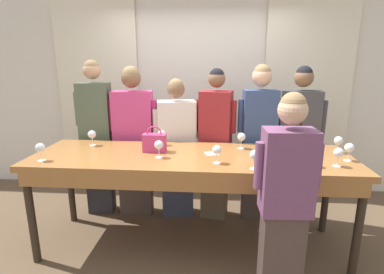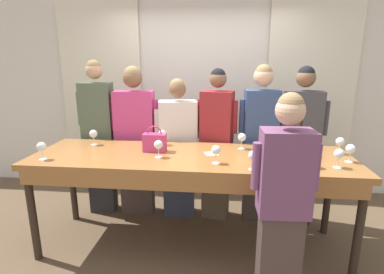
{
  "view_description": "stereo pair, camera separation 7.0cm",
  "coord_description": "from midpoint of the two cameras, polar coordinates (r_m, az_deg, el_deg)",
  "views": [
    {
      "loc": [
        0.22,
        -2.68,
        1.83
      ],
      "look_at": [
        0.0,
        0.09,
        1.11
      ],
      "focal_mm": 28.0,
      "sensor_mm": 36.0,
      "label": 1
    },
    {
      "loc": [
        0.29,
        -2.68,
        1.83
      ],
      "look_at": [
        0.0,
        0.09,
        1.11
      ],
      "focal_mm": 28.0,
      "sensor_mm": 36.0,
      "label": 2
    }
  ],
  "objects": [
    {
      "name": "guest_navy_coat",
      "position": [
        3.46,
        11.96,
        -0.67
      ],
      "size": [
        0.49,
        0.24,
        1.79
      ],
      "color": "#473833",
      "rests_on": "ground_plane"
    },
    {
      "name": "wall_back",
      "position": [
        4.23,
        1.08,
        8.59
      ],
      "size": [
        12.0,
        0.06,
        2.8
      ],
      "color": "silver",
      "rests_on": "ground_plane"
    },
    {
      "name": "wine_glass_back_right",
      "position": [
        2.57,
        4.0,
        -2.57
      ],
      "size": [
        0.08,
        0.08,
        0.16
      ],
      "color": "white",
      "rests_on": "tasting_bar"
    },
    {
      "name": "wine_glass_front_mid",
      "position": [
        3.28,
        -19.1,
        0.42
      ],
      "size": [
        0.08,
        0.08,
        0.16
      ],
      "color": "white",
      "rests_on": "tasting_bar"
    },
    {
      "name": "guest_striped_shirt",
      "position": [
        3.44,
        3.91,
        -1.39
      ],
      "size": [
        0.46,
        0.34,
        1.75
      ],
      "color": "brown",
      "rests_on": "ground_plane"
    },
    {
      "name": "napkin",
      "position": [
        2.86,
        3.06,
        -3.17
      ],
      "size": [
        0.15,
        0.15,
        0.0
      ],
      "color": "white",
      "rests_on": "tasting_bar"
    },
    {
      "name": "guest_beige_cap",
      "position": [
        3.55,
        18.98,
        -1.16
      ],
      "size": [
        0.54,
        0.28,
        1.77
      ],
      "color": "#28282D",
      "rests_on": "ground_plane"
    },
    {
      "name": "handbag",
      "position": [
        2.93,
        -7.84,
        -1.0
      ],
      "size": [
        0.22,
        0.1,
        0.26
      ],
      "color": "#C63870",
      "rests_on": "tasting_bar"
    },
    {
      "name": "wine_glass_near_host",
      "position": [
        2.73,
        -7.08,
        -1.59
      ],
      "size": [
        0.08,
        0.08,
        0.16
      ],
      "color": "white",
      "rests_on": "tasting_bar"
    },
    {
      "name": "wine_glass_center_mid",
      "position": [
        2.96,
        -27.53,
        -1.92
      ],
      "size": [
        0.08,
        0.08,
        0.16
      ],
      "color": "white",
      "rests_on": "tasting_bar"
    },
    {
      "name": "wine_glass_by_bottle",
      "position": [
        3.16,
        25.55,
        -0.71
      ],
      "size": [
        0.08,
        0.08,
        0.16
      ],
      "color": "white",
      "rests_on": "tasting_bar"
    },
    {
      "name": "curtain_panel_left",
      "position": [
        4.49,
        -17.73,
        7.55
      ],
      "size": [
        1.14,
        0.03,
        2.69
      ],
      "color": "#EFE5C6",
      "rests_on": "ground_plane"
    },
    {
      "name": "guest_pink_top",
      "position": [
        3.57,
        -11.54,
        -0.64
      ],
      "size": [
        0.56,
        0.25,
        1.77
      ],
      "color": "#473833",
      "rests_on": "ground_plane"
    },
    {
      "name": "guest_olive_jacket",
      "position": [
        3.71,
        -18.15,
        0.07
      ],
      "size": [
        0.47,
        0.27,
        1.84
      ],
      "color": "#28282D",
      "rests_on": "ground_plane"
    },
    {
      "name": "ground_plane",
      "position": [
        3.25,
        -0.79,
        -19.77
      ],
      "size": [
        18.0,
        18.0,
        0.0
      ],
      "primitive_type": "plane",
      "color": "brown"
    },
    {
      "name": "guest_cream_sweater",
      "position": [
        3.5,
        -3.49,
        -2.27
      ],
      "size": [
        0.54,
        0.33,
        1.64
      ],
      "color": "#383D51",
      "rests_on": "ground_plane"
    },
    {
      "name": "wine_glass_back_mid",
      "position": [
        2.67,
        21.2,
        -2.88
      ],
      "size": [
        0.08,
        0.08,
        0.16
      ],
      "color": "white",
      "rests_on": "tasting_bar"
    },
    {
      "name": "curtain_panel_right",
      "position": [
        4.33,
        20.51,
        7.08
      ],
      "size": [
        1.14,
        0.03,
        2.69
      ],
      "color": "#EFE5C6",
      "rests_on": "ground_plane"
    },
    {
      "name": "wine_glass_front_right",
      "position": [
        3.14,
        -6.42,
        0.5
      ],
      "size": [
        0.08,
        0.08,
        0.16
      ],
      "color": "white",
      "rests_on": "tasting_bar"
    },
    {
      "name": "wine_glass_back_left",
      "position": [
        2.75,
        25.47,
        -2.8
      ],
      "size": [
        0.08,
        0.08,
        0.16
      ],
      "color": "white",
      "rests_on": "tasting_bar"
    },
    {
      "name": "host_pouring",
      "position": [
        2.27,
        16.43,
        -11.81
      ],
      "size": [
        0.47,
        0.24,
        1.63
      ],
      "color": "#473833",
      "rests_on": "ground_plane"
    },
    {
      "name": "wine_glass_center_left",
      "position": [
        2.95,
        27.18,
        -1.91
      ],
      "size": [
        0.08,
        0.08,
        0.16
      ],
      "color": "white",
      "rests_on": "tasting_bar"
    },
    {
      "name": "tasting_bar",
      "position": [
        2.83,
        -0.9,
        -5.11
      ],
      "size": [
        2.99,
        0.89,
        0.96
      ],
      "color": "#9E6633",
      "rests_on": "ground_plane"
    },
    {
      "name": "wine_glass_front_left",
      "position": [
        2.47,
        11.02,
        -3.49
      ],
      "size": [
        0.08,
        0.08,
        0.16
      ],
      "color": "white",
      "rests_on": "tasting_bar"
    },
    {
      "name": "wine_glass_center_right",
      "position": [
        3.03,
        8.75,
        -0.08
      ],
      "size": [
        0.08,
        0.08,
        0.16
      ],
      "color": "white",
      "rests_on": "tasting_bar"
    },
    {
      "name": "wine_bottle",
      "position": [
        2.95,
        19.04,
        -0.91
      ],
      "size": [
        0.08,
        0.08,
        0.34
      ],
      "color": "black",
      "rests_on": "tasting_bar"
    }
  ]
}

